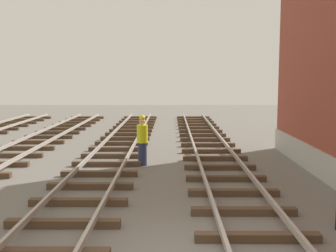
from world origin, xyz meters
The scene contains 3 objects.
track_near_building centered at (1.42, 0.00, 0.13)m, with size 2.50×51.35×0.32m.
track_centre centered at (-2.64, 0.00, 0.13)m, with size 2.50×51.35×0.32m.
track_worker_distant centered at (-1.34, 7.94, 0.93)m, with size 0.40×0.40×1.87m.
Camera 1 is at (-0.30, -7.22, 3.28)m, focal length 44.96 mm.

